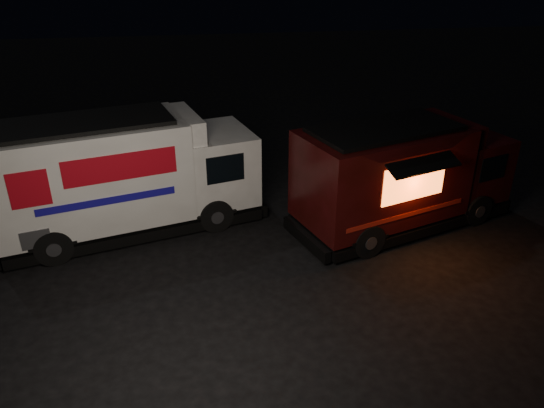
% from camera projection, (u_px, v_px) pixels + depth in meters
% --- Properties ---
extents(ground, '(80.00, 80.00, 0.00)m').
position_uv_depth(ground, '(264.00, 280.00, 13.70)').
color(ground, black).
rests_on(ground, ground).
extents(white_truck, '(8.17, 4.50, 3.51)m').
position_uv_depth(white_truck, '(129.00, 174.00, 15.41)').
color(white_truck, white).
rests_on(white_truck, ground).
extents(red_truck, '(7.41, 4.60, 3.24)m').
position_uv_depth(red_truck, '(405.00, 174.00, 15.76)').
color(red_truck, '#370A0B').
rests_on(red_truck, ground).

